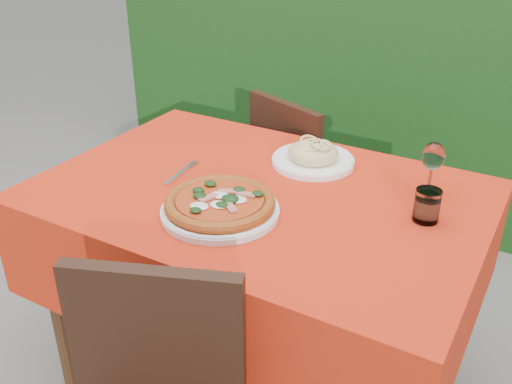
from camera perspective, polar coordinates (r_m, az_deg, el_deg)
The scene contains 9 objects.
ground at distance 2.09m, azimuth 0.22°, elevation -18.30°, with size 60.00×60.00×0.00m, color #67635D.
hedge at distance 2.96m, azimuth 15.95°, elevation 15.24°, with size 3.20×0.55×1.78m.
dining_table at distance 1.71m, azimuth 0.26°, elevation -4.26°, with size 1.26×0.86×0.75m.
chair_far at distance 2.31m, azimuth 4.42°, elevation 1.10°, with size 0.48×0.48×0.83m.
pizza_plate at distance 1.50m, azimuth -3.63°, elevation -1.33°, with size 0.31×0.31×0.06m.
pasta_plate at distance 1.79m, azimuth 5.74°, elevation 3.58°, with size 0.26×0.26×0.07m.
water_glass at distance 1.53m, azimuth 16.71°, elevation -1.45°, with size 0.07×0.07×0.09m.
wine_glass at distance 1.64m, azimuth 17.29°, elevation 3.25°, with size 0.06×0.06×0.16m.
fork at distance 1.73m, azimuth -7.79°, elevation 1.72°, with size 0.02×0.19×0.01m, color silver.
Camera 1 is at (0.72, -1.26, 1.50)m, focal length 40.00 mm.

